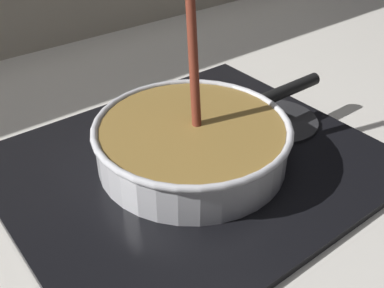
% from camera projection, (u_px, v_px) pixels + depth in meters
% --- Properties ---
extents(ground, '(2.40, 1.60, 0.04)m').
position_uv_depth(ground, '(270.00, 254.00, 0.60)').
color(ground, beige).
extents(hob_plate, '(0.56, 0.48, 0.01)m').
position_uv_depth(hob_plate, '(192.00, 164.00, 0.71)').
color(hob_plate, black).
rests_on(hob_plate, ground).
extents(burner_ring, '(0.20, 0.20, 0.01)m').
position_uv_depth(burner_ring, '(192.00, 159.00, 0.71)').
color(burner_ring, '#592D0C').
rests_on(burner_ring, hob_plate).
extents(spare_burner, '(0.15, 0.15, 0.01)m').
position_uv_depth(spare_burner, '(276.00, 121.00, 0.80)').
color(spare_burner, '#262628').
rests_on(spare_burner, hob_plate).
extents(cooking_pan, '(0.43, 0.30, 0.27)m').
position_uv_depth(cooking_pan, '(193.00, 141.00, 0.69)').
color(cooking_pan, silver).
rests_on(cooking_pan, hob_plate).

